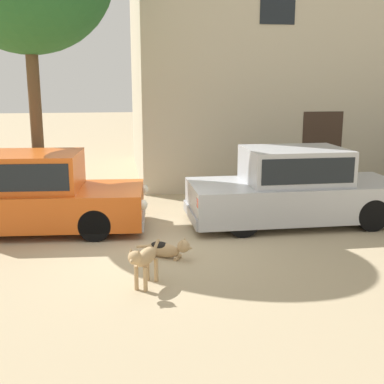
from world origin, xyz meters
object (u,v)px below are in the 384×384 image
(parked_sedan_second, at_px, (295,187))
(stray_dog_tan, at_px, (144,259))
(parked_sedan_nearest, at_px, (31,193))
(stray_dog_spotted, at_px, (167,248))

(parked_sedan_second, height_order, stray_dog_tan, parked_sedan_second)
(parked_sedan_nearest, bearing_deg, parked_sedan_second, 1.50)
(parked_sedan_second, relative_size, stray_dog_tan, 5.17)
(parked_sedan_second, relative_size, stray_dog_spotted, 4.83)
(stray_dog_spotted, distance_m, stray_dog_tan, 1.27)
(parked_sedan_second, xyz_separation_m, stray_dog_spotted, (-2.81, -1.70, -0.60))
(stray_dog_tan, bearing_deg, parked_sedan_second, 160.05)
(parked_sedan_nearest, height_order, stray_dog_tan, parked_sedan_nearest)
(stray_dog_spotted, bearing_deg, parked_sedan_second, 61.81)
(stray_dog_spotted, height_order, stray_dog_tan, stray_dog_tan)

